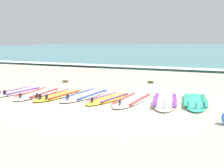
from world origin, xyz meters
The scene contains 12 objects.
ground_plane centered at (0.00, 0.00, 0.00)m, with size 80.00×80.00×0.00m, color #C1B599.
wave_foam_strip centered at (0.00, 8.07, 0.06)m, with size 80.00×0.98×0.11m, color white.
surfboard_0 centered at (-2.78, 0.00, 0.04)m, with size 0.50×1.94×0.18m.
surfboard_1 centered at (-2.11, -0.03, 0.04)m, with size 0.91×2.28×0.18m.
surfboard_2 centered at (-1.45, -0.04, 0.04)m, with size 0.51×1.99×0.18m.
surfboard_3 centered at (-0.85, 0.31, 0.04)m, with size 0.66×2.35×0.18m.
surfboard_4 centered at (-0.11, 0.13, 0.04)m, with size 0.58×1.98×0.18m.
surfboard_5 centered at (0.48, 0.19, 0.04)m, with size 0.69×2.23×0.18m.
surfboard_6 centered at (1.22, 0.38, 0.04)m, with size 1.23×2.49×0.18m.
surfboard_7 centered at (1.85, 0.63, 0.04)m, with size 1.10×2.40×0.18m.
seaweed_clump_near_shoreline centered at (-0.21, 3.43, 0.04)m, with size 0.23×0.18×0.08m, color #2D381E.
seaweed_clump_mid_sand centered at (-2.86, 2.39, 0.04)m, with size 0.23×0.18×0.08m, color #4C4228.
Camera 1 is at (3.46, -7.10, 1.49)m, focal length 54.36 mm.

